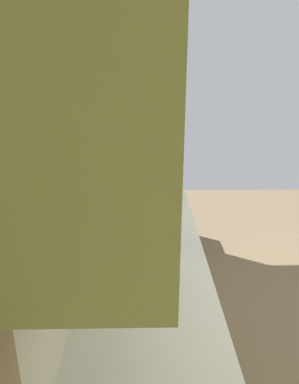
{
  "coord_description": "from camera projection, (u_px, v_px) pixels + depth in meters",
  "views": [
    {
      "loc": [
        -1.89,
        1.38,
        1.96
      ],
      "look_at": [
        -0.42,
        1.35,
        1.41
      ],
      "focal_mm": 34.58,
      "sensor_mm": 36.0,
      "label": 1
    }
  ],
  "objects": [
    {
      "name": "wall_back",
      "position": [
        75.0,
        174.0,
        1.97
      ],
      "size": [
        4.4,
        0.12,
        2.72
      ],
      "primitive_type": "cube",
      "color": "beige",
      "rests_on": "ground_plane"
    },
    {
      "name": "microwave",
      "position": [
        142.0,
        221.0,
        2.07
      ],
      "size": [
        0.49,
        0.39,
        0.32
      ],
      "color": "white",
      "rests_on": "counter_run"
    },
    {
      "name": "oven_range",
      "position": [
        144.0,
        202.0,
        3.96
      ],
      "size": [
        0.62,
        0.64,
        1.1
      ],
      "color": "#B7BABF",
      "rests_on": "ground_plane"
    },
    {
      "name": "counter_run",
      "position": [
        146.0,
        351.0,
        1.99
      ],
      "size": [
        3.61,
        0.66,
        0.92
      ],
      "color": "#D1CA74",
      "rests_on": "ground_plane"
    },
    {
      "name": "bowl",
      "position": [
        157.0,
        211.0,
        2.52
      ],
      "size": [
        0.15,
        0.15,
        0.05
      ],
      "color": "#4C8CBF",
      "rests_on": "counter_run"
    },
    {
      "name": "upper_cabinets",
      "position": [
        111.0,
        79.0,
        1.49
      ],
      "size": [
        2.25,
        0.35,
        0.56
      ],
      "color": "#CFCF70"
    }
  ]
}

